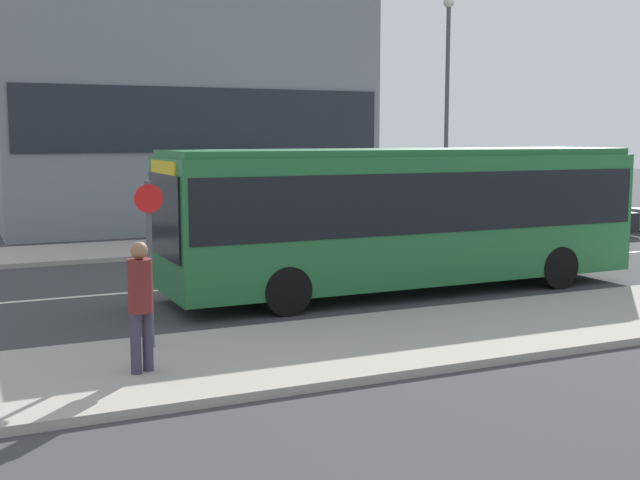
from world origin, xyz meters
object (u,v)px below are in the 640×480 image
(city_bus, at_px, (405,210))
(pedestrian_near_stop, at_px, (140,298))
(street_lamp, at_px, (447,93))
(bus_stop_sign, at_px, (149,251))
(parked_car_0, at_px, (570,220))

(city_bus, distance_m, pedestrian_near_stop, 7.93)
(street_lamp, bearing_deg, bus_stop_sign, -139.57)
(city_bus, distance_m, bus_stop_sign, 6.92)
(parked_car_0, distance_m, bus_stop_sign, 18.43)
(parked_car_0, height_order, pedestrian_near_stop, pedestrian_near_stop)
(parked_car_0, bearing_deg, street_lamp, 153.34)
(city_bus, xyz_separation_m, bus_stop_sign, (-6.28, -2.90, -0.15))
(parked_car_0, xyz_separation_m, bus_stop_sign, (-16.22, -8.69, 1.05))
(bus_stop_sign, height_order, street_lamp, street_lamp)
(bus_stop_sign, relative_size, street_lamp, 0.33)
(city_bus, relative_size, pedestrian_near_stop, 5.79)
(pedestrian_near_stop, bearing_deg, street_lamp, 19.48)
(parked_car_0, relative_size, bus_stop_sign, 1.71)
(bus_stop_sign, bearing_deg, city_bus, 24.78)
(parked_car_0, distance_m, pedestrian_near_stop, 19.42)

